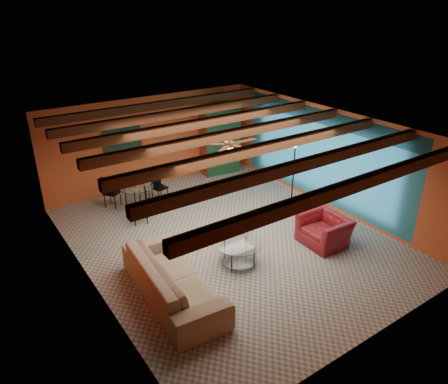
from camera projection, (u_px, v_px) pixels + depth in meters
room at (226, 143)px, 9.18m from camera, size 6.52×8.01×2.71m
sofa at (173, 279)px, 7.97m from camera, size 1.31×2.87×0.81m
armchair at (324, 230)px, 9.76m from camera, size 0.97×1.09×0.69m
coffee_table at (239, 253)px, 9.05m from camera, size 1.24×1.24×0.50m
dining_table at (137, 194)px, 11.29m from camera, size 2.11×2.11×0.94m
armoire at (219, 142)px, 13.56m from camera, size 1.21×0.70×2.03m
floor_lamp at (293, 174)px, 11.35m from camera, size 0.38×0.38×1.87m
ceiling_fan at (229, 144)px, 9.10m from camera, size 1.50×1.50×0.44m
painting at (122, 138)px, 11.90m from camera, size 1.05×0.03×0.65m
potted_plant at (219, 103)px, 13.04m from camera, size 0.50×0.45×0.48m
vase at (135, 174)px, 11.05m from camera, size 0.18×0.18×0.19m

